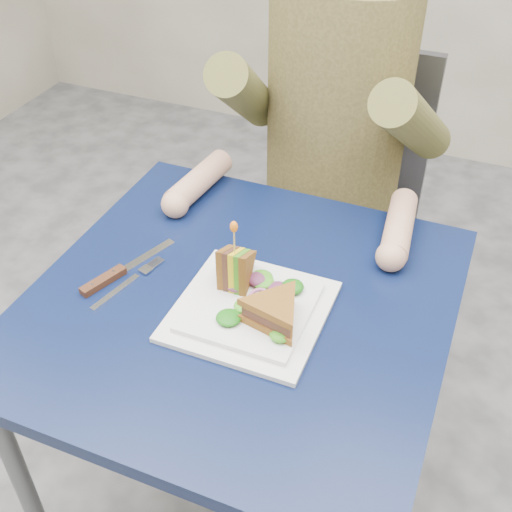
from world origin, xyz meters
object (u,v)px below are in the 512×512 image
at_px(table, 240,330).
at_px(plate, 250,309).
at_px(chair, 338,195).
at_px(diner, 337,83).
at_px(sandwich_upright, 235,268).
at_px(knife, 112,276).
at_px(sandwich_flat, 275,312).
at_px(fork, 126,284).

xyz_separation_m(table, plate, (0.03, -0.03, 0.09)).
distance_m(table, chair, 0.69).
xyz_separation_m(diner, sandwich_upright, (-0.02, -0.55, -0.13)).
height_order(table, knife, knife).
bearing_deg(knife, diner, 67.98).
bearing_deg(plate, diner, 93.19).
relative_size(sandwich_flat, knife, 0.71).
xyz_separation_m(chair, fork, (-0.21, -0.72, 0.19)).
bearing_deg(chair, sandwich_upright, -91.35).
xyz_separation_m(plate, fork, (-0.24, -0.02, -0.01)).
bearing_deg(fork, sandwich_flat, -1.32).
xyz_separation_m(sandwich_flat, knife, (-0.33, 0.01, -0.04)).
height_order(chair, diner, diner).
relative_size(table, chair, 0.81).
distance_m(diner, fork, 0.67).
bearing_deg(fork, table, 11.70).
xyz_separation_m(chair, diner, (-0.00, -0.11, 0.37)).
height_order(sandwich_flat, sandwich_upright, sandwich_upright).
bearing_deg(table, sandwich_upright, 128.60).
height_order(table, chair, chair).
xyz_separation_m(diner, knife, (-0.25, -0.61, -0.18)).
bearing_deg(table, knife, -171.32).
height_order(table, plate, plate).
bearing_deg(sandwich_flat, chair, 96.87).
distance_m(table, sandwich_flat, 0.16).
bearing_deg(table, sandwich_flat, -29.78).
bearing_deg(knife, plate, 2.47).
height_order(diner, sandwich_flat, diner).
distance_m(table, sandwich_upright, 0.14).
bearing_deg(sandwich_upright, sandwich_flat, -34.00).
xyz_separation_m(sandwich_flat, sandwich_upright, (-0.10, 0.07, 0.01)).
height_order(plate, fork, plate).
bearing_deg(diner, table, -90.00).
bearing_deg(plate, sandwich_upright, 137.30).
relative_size(sandwich_flat, fork, 0.86).
distance_m(plate, fork, 0.24).
bearing_deg(table, plate, -37.50).
xyz_separation_m(plate, knife, (-0.28, -0.01, -0.00)).
distance_m(sandwich_upright, fork, 0.21).
relative_size(table, sandwich_upright, 6.09).
height_order(chair, sandwich_flat, chair).
relative_size(plate, fork, 1.47).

